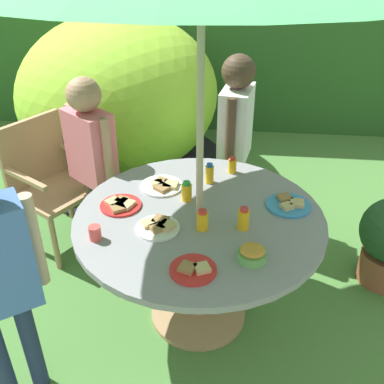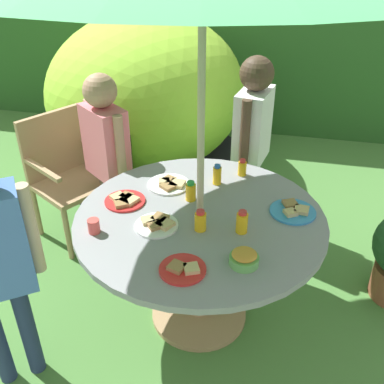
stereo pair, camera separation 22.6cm
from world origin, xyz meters
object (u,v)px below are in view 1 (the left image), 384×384
at_px(garden_table, 199,237).
at_px(juice_bottle_near_left, 187,192).
at_px(plate_center_back, 289,204).
at_px(plate_far_left, 158,226).
at_px(dome_tent, 120,95).
at_px(juice_bottle_front_edge, 210,174).
at_px(juice_bottle_mid_left, 232,165).
at_px(plate_center_front, 162,185).
at_px(plate_back_edge, 120,205).
at_px(juice_bottle_far_right, 244,219).
at_px(child_in_pink_shirt, 90,147).
at_px(juice_bottle_near_right, 202,220).
at_px(child_in_white_shirt, 236,124).
at_px(snack_bowl, 252,254).
at_px(wooden_chair, 47,177).
at_px(cup_near, 95,233).
at_px(plate_mid_right, 193,269).

distance_m(garden_table, juice_bottle_near_left, 0.26).
bearing_deg(plate_center_back, plate_far_left, -157.47).
xyz_separation_m(plate_center_back, juice_bottle_near_left, (-0.57, 0.00, 0.04)).
height_order(plate_center_back, juice_bottle_near_left, juice_bottle_near_left).
xyz_separation_m(garden_table, dome_tent, (-0.91, 1.93, 0.11)).
distance_m(juice_bottle_near_left, juice_bottle_front_edge, 0.24).
bearing_deg(garden_table, juice_bottle_mid_left, 71.97).
relative_size(plate_center_front, plate_back_edge, 1.11).
relative_size(garden_table, juice_bottle_front_edge, 10.61).
distance_m(plate_center_front, juice_bottle_far_right, 0.60).
relative_size(child_in_pink_shirt, juice_bottle_near_right, 11.12).
bearing_deg(plate_far_left, juice_bottle_near_right, 4.72).
distance_m(plate_far_left, plate_center_back, 0.74).
xyz_separation_m(child_in_pink_shirt, juice_bottle_mid_left, (0.93, -0.10, -0.03)).
distance_m(garden_table, child_in_white_shirt, 1.03).
xyz_separation_m(plate_center_back, juice_bottle_far_right, (-0.25, -0.24, 0.05)).
xyz_separation_m(snack_bowl, juice_bottle_mid_left, (-0.11, 0.83, 0.01)).
relative_size(wooden_chair, plate_far_left, 4.12).
bearing_deg(juice_bottle_far_right, juice_bottle_mid_left, 96.98).
distance_m(child_in_white_shirt, child_in_pink_shirt, 1.01).
bearing_deg(juice_bottle_far_right, juice_bottle_front_edge, 114.48).
bearing_deg(dome_tent, wooden_chair, -96.41).
height_order(juice_bottle_far_right, juice_bottle_mid_left, juice_bottle_far_right).
xyz_separation_m(dome_tent, child_in_pink_shirt, (0.14, -1.34, 0.11)).
bearing_deg(juice_bottle_far_right, plate_far_left, -173.83).
bearing_deg(juice_bottle_far_right, cup_near, -167.06).
bearing_deg(dome_tent, plate_back_edge, -71.72).
distance_m(plate_far_left, juice_bottle_mid_left, 0.73).
height_order(snack_bowl, juice_bottle_front_edge, juice_bottle_front_edge).
relative_size(child_in_pink_shirt, plate_center_front, 5.10).
relative_size(child_in_white_shirt, plate_back_edge, 5.93).
bearing_deg(dome_tent, child_in_pink_shirt, -79.63).
xyz_separation_m(wooden_chair, juice_bottle_near_left, (1.06, -0.54, 0.27)).
bearing_deg(plate_far_left, cup_near, -157.81).
xyz_separation_m(snack_bowl, cup_near, (-0.76, 0.08, 0.00)).
distance_m(plate_mid_right, plate_back_edge, 0.66).
xyz_separation_m(child_in_pink_shirt, plate_center_front, (0.52, -0.32, -0.07)).
bearing_deg(plate_mid_right, juice_bottle_mid_left, 81.06).
height_order(child_in_pink_shirt, plate_center_front, child_in_pink_shirt).
xyz_separation_m(plate_mid_right, plate_back_edge, (-0.45, 0.48, 0.00)).
bearing_deg(juice_bottle_far_right, plate_center_front, 142.68).
bearing_deg(juice_bottle_mid_left, garden_table, -108.03).
xyz_separation_m(plate_center_front, cup_near, (-0.25, -0.53, 0.03)).
bearing_deg(plate_far_left, juice_bottle_far_right, 6.17).
bearing_deg(child_in_white_shirt, juice_bottle_front_edge, -2.85).
bearing_deg(juice_bottle_near_right, wooden_chair, 145.46).
bearing_deg(dome_tent, juice_bottle_near_right, -61.23).
bearing_deg(garden_table, wooden_chair, 149.08).
height_order(plate_far_left, juice_bottle_front_edge, juice_bottle_front_edge).
distance_m(snack_bowl, plate_far_left, 0.51).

